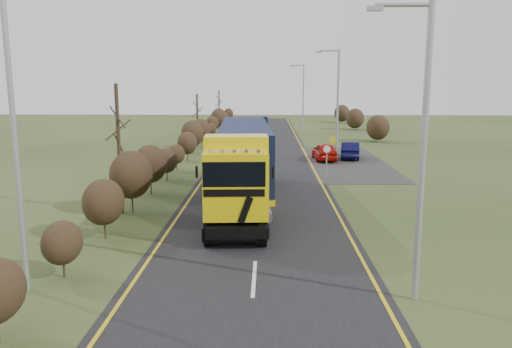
{
  "coord_description": "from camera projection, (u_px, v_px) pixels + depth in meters",
  "views": [
    {
      "loc": [
        0.41,
        -18.81,
        6.03
      ],
      "look_at": [
        -0.13,
        4.13,
        1.87
      ],
      "focal_mm": 35.0,
      "sensor_mm": 36.0,
      "label": 1
    }
  ],
  "objects": [
    {
      "name": "streetlight_near",
      "position": [
        420.0,
        143.0,
        13.38
      ],
      "size": [
        1.75,
        0.18,
        8.16
      ],
      "color": "#9FA1A4",
      "rests_on": "ground"
    },
    {
      "name": "streetlight_mid",
      "position": [
        336.0,
        101.0,
        38.47
      ],
      "size": [
        1.85,
        0.18,
        8.66
      ],
      "color": "#9FA1A4",
      "rests_on": "ground"
    },
    {
      "name": "lane_markings",
      "position": [
        261.0,
        188.0,
        29.12
      ],
      "size": [
        7.52,
        116.0,
        0.01
      ],
      "color": "gold",
      "rests_on": "road"
    },
    {
      "name": "car_blue_sedan",
      "position": [
        350.0,
        150.0,
        40.78
      ],
      "size": [
        2.05,
        4.29,
        1.36
      ],
      "primitive_type": "imported",
      "rotation": [
        0.0,
        0.0,
        2.99
      ],
      "color": "black",
      "rests_on": "ground"
    },
    {
      "name": "left_pole",
      "position": [
        14.0,
        131.0,
        13.98
      ],
      "size": [
        0.16,
        0.16,
        9.47
      ],
      "primitive_type": "cylinder",
      "color": "#9FA1A4",
      "rests_on": "ground"
    },
    {
      "name": "lorry",
      "position": [
        244.0,
        159.0,
        24.95
      ],
      "size": [
        3.07,
        14.75,
        4.08
      ],
      "rotation": [
        0.0,
        0.0,
        0.05
      ],
      "color": "black",
      "rests_on": "ground"
    },
    {
      "name": "warning_board",
      "position": [
        333.0,
        145.0,
        40.59
      ],
      "size": [
        0.71,
        0.11,
        1.87
      ],
      "color": "#9FA1A4",
      "rests_on": "ground"
    },
    {
      "name": "speed_sign",
      "position": [
        327.0,
        155.0,
        31.99
      ],
      "size": [
        0.61,
        0.1,
        2.23
      ],
      "color": "#9FA1A4",
      "rests_on": "ground"
    },
    {
      "name": "car_red_hatchback",
      "position": [
        324.0,
        152.0,
        39.8
      ],
      "size": [
        1.84,
        4.12,
        1.37
      ],
      "primitive_type": "imported",
      "rotation": [
        0.0,
        0.0,
        3.2
      ],
      "color": "#AF1008",
      "rests_on": "ground"
    },
    {
      "name": "ground",
      "position": [
        257.0,
        240.0,
        19.59
      ],
      "size": [
        160.0,
        160.0,
        0.0
      ],
      "primitive_type": "plane",
      "color": "#303F1B",
      "rests_on": "ground"
    },
    {
      "name": "streetlight_far",
      "position": [
        303.0,
        95.0,
        63.46
      ],
      "size": [
        1.81,
        0.18,
        8.48
      ],
      "color": "#9FA1A4",
      "rests_on": "ground"
    },
    {
      "name": "road",
      "position": [
        261.0,
        187.0,
        29.42
      ],
      "size": [
        8.0,
        120.0,
        0.02
      ],
      "primitive_type": "cube",
      "color": "black",
      "rests_on": "ground"
    },
    {
      "name": "hedgerow",
      "position": [
        150.0,
        166.0,
        27.21
      ],
      "size": [
        2.24,
        102.04,
        6.05
      ],
      "color": "black",
      "rests_on": "ground"
    },
    {
      "name": "layby",
      "position": [
        345.0,
        162.0,
        39.11
      ],
      "size": [
        6.0,
        18.0,
        0.02
      ],
      "primitive_type": "cube",
      "color": "#2D2B28",
      "rests_on": "ground"
    }
  ]
}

